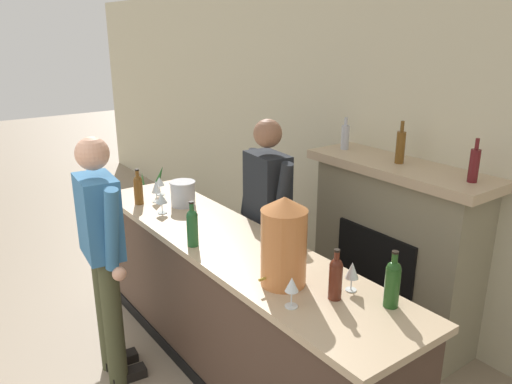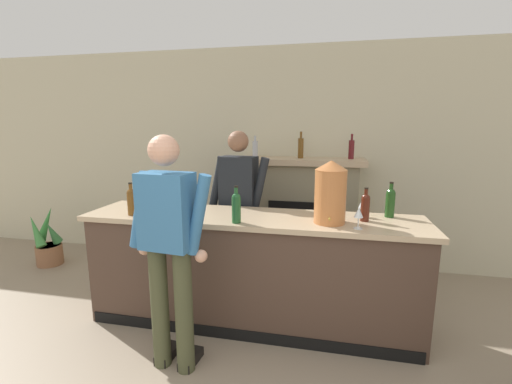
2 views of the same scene
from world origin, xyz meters
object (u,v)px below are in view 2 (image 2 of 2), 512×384
object	(u,v)px
wine_bottle_rose_blush	(237,206)
fireplace_stone	(300,214)
person_bartender	(239,207)
ice_bucket_steel	(171,199)
wine_bottle_chardonnay_pale	(131,200)
wine_glass_back_row	(359,214)
wine_glass_by_dispenser	(143,199)
wine_bottle_riesling_slim	(365,206)
person_customer	(169,246)
potted_plant_corner	(48,244)
wine_glass_front_left	(166,203)
wine_bottle_port_short	(390,201)
copper_dispenser	(330,192)
wine_glass_near_bucket	(135,197)
wine_glass_mid_counter	(363,204)

from	to	relation	value
wine_bottle_rose_blush	fireplace_stone	bearing A→B (deg)	75.73
person_bartender	ice_bucket_steel	world-z (taller)	person_bartender
wine_bottle_chardonnay_pale	wine_glass_back_row	size ratio (longest dim) A/B	1.75
fireplace_stone	wine_glass_by_dispenser	size ratio (longest dim) A/B	9.83
wine_bottle_riesling_slim	person_customer	bearing A→B (deg)	-151.97
potted_plant_corner	wine_glass_front_left	bearing A→B (deg)	-22.55
fireplace_stone	person_customer	bearing A→B (deg)	-110.69
person_customer	wine_glass_back_row	bearing A→B (deg)	20.91
wine_bottle_port_short	copper_dispenser	bearing A→B (deg)	-150.14
wine_glass_front_left	wine_bottle_rose_blush	bearing A→B (deg)	-8.88
ice_bucket_steel	wine_glass_near_bucket	world-z (taller)	ice_bucket_steel
wine_bottle_port_short	wine_glass_back_row	xyz separation A→B (m)	(-0.29, -0.41, -0.02)
wine_bottle_rose_blush	wine_glass_front_left	world-z (taller)	wine_bottle_rose_blush
person_bartender	wine_bottle_riesling_slim	world-z (taller)	person_bartender
potted_plant_corner	person_bartender	distance (m)	2.75
person_bartender	fireplace_stone	bearing A→B (deg)	54.90
wine_glass_by_dispenser	wine_glass_mid_counter	size ratio (longest dim) A/B	1.05
wine_bottle_chardonnay_pale	potted_plant_corner	bearing A→B (deg)	152.88
potted_plant_corner	ice_bucket_steel	bearing A→B (deg)	-18.04
wine_bottle_rose_blush	wine_bottle_port_short	xyz separation A→B (m)	(1.24, 0.44, 0.00)
wine_bottle_port_short	wine_glass_by_dispenser	world-z (taller)	wine_bottle_port_short
fireplace_stone	wine_glass_back_row	world-z (taller)	fireplace_stone
person_bartender	wine_bottle_riesling_slim	distance (m)	1.29
copper_dispenser	wine_glass_front_left	bearing A→B (deg)	-177.93
wine_bottle_riesling_slim	wine_glass_near_bucket	bearing A→B (deg)	179.56
person_customer	wine_bottle_port_short	world-z (taller)	person_customer
potted_plant_corner	person_bartender	size ratio (longest dim) A/B	0.43
wine_bottle_riesling_slim	wine_bottle_chardonnay_pale	distance (m)	1.99
ice_bucket_steel	wine_glass_front_left	world-z (taller)	ice_bucket_steel
wine_glass_by_dispenser	wine_glass_back_row	world-z (taller)	wine_glass_by_dispenser
copper_dispenser	ice_bucket_steel	world-z (taller)	copper_dispenser
wine_bottle_rose_blush	wine_glass_by_dispenser	world-z (taller)	wine_bottle_rose_blush
person_customer	wine_glass_front_left	distance (m)	0.67
copper_dispenser	person_bartender	bearing A→B (deg)	147.51
wine_bottle_riesling_slim	wine_glass_by_dispenser	xyz separation A→B (m)	(-1.95, -0.08, -0.01)
person_customer	wine_bottle_port_short	size ratio (longest dim) A/B	5.67
person_customer	wine_bottle_port_short	distance (m)	1.86
wine_bottle_chardonnay_pale	wine_glass_back_row	bearing A→B (deg)	-0.48
wine_bottle_port_short	wine_glass_mid_counter	size ratio (longest dim) A/B	1.83
wine_bottle_riesling_slim	wine_glass_near_bucket	distance (m)	2.09
copper_dispenser	wine_glass_mid_counter	xyz separation A→B (m)	(0.28, 0.25, -0.14)
fireplace_stone	wine_glass_front_left	xyz separation A→B (m)	(-1.06, -1.45, 0.41)
person_bartender	wine_bottle_rose_blush	bearing A→B (deg)	-76.28
wine_bottle_rose_blush	potted_plant_corner	bearing A→B (deg)	160.48
person_bartender	ice_bucket_steel	distance (m)	0.70
person_bartender	wine_bottle_port_short	distance (m)	1.46
copper_dispenser	wine_glass_mid_counter	size ratio (longest dim) A/B	3.04
potted_plant_corner	fireplace_stone	bearing A→B (deg)	9.64
copper_dispenser	wine_glass_by_dispenser	world-z (taller)	copper_dispenser
wine_glass_near_bucket	potted_plant_corner	bearing A→B (deg)	157.72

